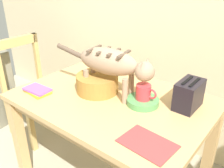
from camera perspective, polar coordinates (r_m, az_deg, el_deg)
The scene contains 10 objects.
wall_rear at distance 2.03m, azimuth 15.21°, elevation 17.35°, with size 4.97×0.11×2.50m.
dining_table at distance 1.66m, azimuth -0.00°, elevation -5.94°, with size 1.24×0.86×0.74m.
cat at distance 1.54m, azimuth -0.03°, elevation 4.66°, with size 0.70×0.22×0.32m.
saucer_bowl at distance 1.54m, azimuth 7.01°, elevation -4.04°, with size 0.20×0.20×0.04m, color #4C9250.
coffee_mug at distance 1.51m, azimuth 7.26°, elevation -1.89°, with size 0.14×0.09×0.09m.
magazine at distance 1.24m, azimuth 8.05°, elevation -13.46°, with size 0.26×0.18×0.01m, color red.
book_stack at distance 1.74m, azimuth -16.84°, elevation -1.47°, with size 0.19×0.13×0.03m.
wicker_basket at distance 1.67m, azimuth -3.47°, elevation 0.20°, with size 0.28×0.28×0.12m.
toaster at distance 1.54m, azimuth 17.18°, elevation -2.40°, with size 0.12×0.20×0.18m.
wooden_chair_near at distance 2.45m, azimuth -17.98°, elevation -1.35°, with size 0.44×0.44×0.93m.
Camera 1 is at (0.82, 0.00, 1.52)m, focal length 39.83 mm.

